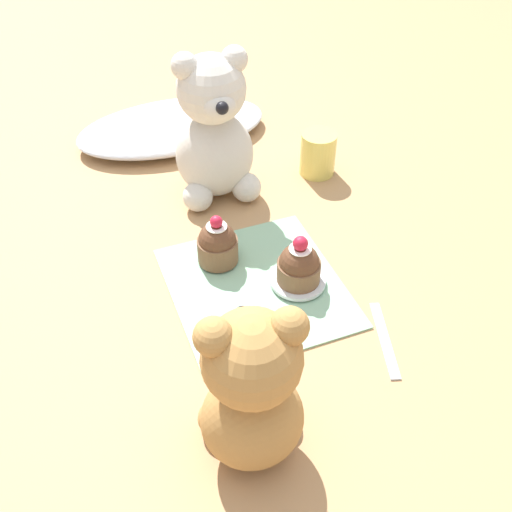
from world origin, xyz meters
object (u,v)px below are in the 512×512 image
object	(u,v)px
teddy_bear_tan	(252,392)
juice_glass	(318,154)
teddy_bear_cream	(214,133)
cupcake_near_cream_bear	(217,244)
teaspoon	(385,339)
cupcake_near_tan_bear	(299,265)
saucer_plate	(298,280)

from	to	relation	value
teddy_bear_tan	juice_glass	size ratio (longest dim) A/B	2.86
teddy_bear_cream	cupcake_near_cream_bear	size ratio (longest dim) A/B	3.10
juice_glass	teaspoon	distance (m)	0.36
teddy_bear_cream	cupcake_near_tan_bear	world-z (taller)	teddy_bear_cream
saucer_plate	juice_glass	size ratio (longest dim) A/B	1.03
saucer_plate	cupcake_near_tan_bear	bearing A→B (deg)	0.00
cupcake_near_cream_bear	juice_glass	bearing A→B (deg)	34.18
teddy_bear_cream	cupcake_near_tan_bear	size ratio (longest dim) A/B	3.23
cupcake_near_cream_bear	teaspoon	xyz separation A→B (m)	(0.14, -0.20, -0.03)
cupcake_near_cream_bear	juice_glass	distance (m)	0.26
teddy_bear_cream	teddy_bear_tan	bearing A→B (deg)	-100.68
saucer_plate	teaspoon	xyz separation A→B (m)	(0.06, -0.12, -0.01)
teddy_bear_tan	cupcake_near_tan_bear	xyz separation A→B (m)	(0.14, 0.20, -0.06)
teddy_bear_cream	teddy_bear_tan	distance (m)	0.44
cupcake_near_tan_bear	juice_glass	size ratio (longest dim) A/B	1.01
cupcake_near_cream_bear	teaspoon	distance (m)	0.25
teddy_bear_cream	cupcake_near_tan_bear	xyz separation A→B (m)	(0.03, -0.23, -0.07)
cupcake_near_tan_bear	juice_glass	world-z (taller)	cupcake_near_tan_bear
juice_glass	teaspoon	world-z (taller)	juice_glass
teddy_bear_tan	cupcake_near_cream_bear	distance (m)	0.29
teddy_bear_cream	teddy_bear_tan	world-z (taller)	teddy_bear_cream
teaspoon	teddy_bear_cream	bearing A→B (deg)	-148.14
cupcake_near_tan_bear	teaspoon	bearing A→B (deg)	-64.53
cupcake_near_tan_bear	juice_glass	distance (m)	0.26
cupcake_near_tan_bear	cupcake_near_cream_bear	bearing A→B (deg)	136.47
teddy_bear_tan	saucer_plate	bearing A→B (deg)	-114.25
teddy_bear_tan	teaspoon	bearing A→B (deg)	-148.32
juice_glass	cupcake_near_cream_bear	bearing A→B (deg)	-145.82
teddy_bear_tan	cupcake_near_tan_bear	size ratio (longest dim) A/B	2.84
cupcake_near_tan_bear	teaspoon	size ratio (longest dim) A/B	0.61
juice_glass	teddy_bear_cream	bearing A→B (deg)	177.68
teddy_bear_tan	juice_glass	world-z (taller)	teddy_bear_tan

